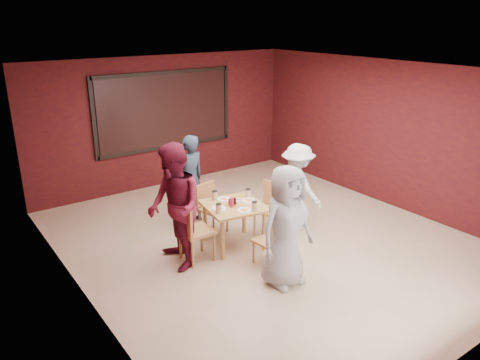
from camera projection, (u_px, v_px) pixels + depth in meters
floor at (265, 240)px, 7.87m from camera, size 7.00×7.00×0.00m
window_blinds at (166, 111)px, 9.96m from camera, size 3.00×0.02×1.50m
dining_table at (234, 210)px, 7.50m from camera, size 1.04×1.04×0.86m
chair_front at (271, 239)px, 6.94m from camera, size 0.40×0.40×0.77m
chair_back at (210, 205)px, 8.06m from camera, size 0.50×0.50×0.86m
chair_left at (192, 228)px, 7.03m from camera, size 0.47×0.47×0.97m
chair_right at (271, 205)px, 7.99m from camera, size 0.56×0.56×0.90m
diner_front at (286, 226)px, 6.34m from camera, size 0.87×0.58×1.74m
diner_back at (190, 180)px, 8.30m from camera, size 0.65×0.49×1.63m
diner_left at (174, 207)px, 6.77m from camera, size 0.86×1.03×1.89m
diner_right at (297, 187)px, 8.07m from camera, size 0.70×1.06×1.54m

